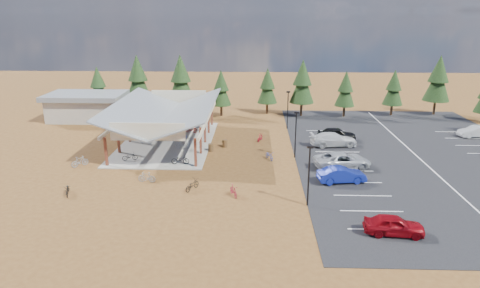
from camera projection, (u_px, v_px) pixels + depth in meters
ground at (249, 163)px, 44.97m from camera, size 140.00×140.00×0.00m
asphalt_lot at (416, 156)px, 47.20m from camera, size 27.00×44.00×0.04m
concrete_pad at (168, 142)px, 51.97m from camera, size 10.60×18.60×0.10m
bike_pavilion at (166, 112)px, 50.84m from camera, size 11.65×19.40×4.97m
outbuilding at (87, 106)px, 62.35m from camera, size 11.00×7.00×3.90m
lamp_post_0 at (309, 171)px, 34.37m from camera, size 0.50×0.25×5.14m
lamp_post_1 at (296, 131)px, 45.82m from camera, size 0.50×0.25×5.14m
lamp_post_2 at (288, 107)px, 57.27m from camera, size 0.50×0.25×5.14m
trash_bin_0 at (211, 148)px, 48.60m from camera, size 0.60×0.60×0.90m
trash_bin_1 at (225, 143)px, 50.16m from camera, size 0.60×0.60×0.90m
pine_0 at (98, 85)px, 66.07m from camera, size 3.10×3.10×7.22m
pine_1 at (138, 78)px, 65.82m from camera, size 3.85×3.85×8.98m
pine_2 at (181, 78)px, 64.26m from camera, size 3.94×3.94×9.17m
pine_3 at (221, 88)px, 63.95m from camera, size 3.00×3.00×7.00m
pine_4 at (267, 86)px, 65.37m from camera, size 3.04×3.04×7.08m
pine_5 at (302, 82)px, 63.65m from camera, size 3.65×3.65×8.51m
pine_6 at (345, 89)px, 63.52m from camera, size 2.95×2.95×6.88m
pine_7 at (394, 88)px, 64.23m from camera, size 3.00×3.00×7.00m
pine_8 at (438, 79)px, 64.29m from camera, size 3.89×3.89×9.07m
bike_0 at (130, 157)px, 45.43m from camera, size 1.69×0.99×0.84m
bike_1 at (146, 139)px, 51.12m from camera, size 1.77×1.01×1.03m
bike_2 at (157, 137)px, 52.44m from camera, size 1.63×0.65×0.84m
bike_3 at (172, 123)px, 58.86m from camera, size 1.71×0.68×1.00m
bike_4 at (180, 160)px, 44.27m from camera, size 1.91×0.81×0.98m
bike_5 at (183, 144)px, 49.32m from camera, size 1.87×0.72×1.09m
bike_6 at (180, 135)px, 53.05m from camera, size 1.81×0.79×0.92m
bike_7 at (191, 129)px, 55.74m from camera, size 1.73×0.76×1.00m
bike_8 at (68, 190)px, 37.13m from camera, size 1.25×1.96×0.97m
bike_9 at (80, 161)px, 43.89m from camera, size 1.61×1.66×1.09m
bike_11 at (233, 191)px, 36.83m from camera, size 1.09×1.75×1.02m
bike_12 at (192, 185)px, 38.10m from camera, size 1.45×1.93×0.97m
bike_13 at (147, 177)px, 39.85m from camera, size 1.71×0.65×1.00m
bike_14 at (269, 155)px, 46.00m from camera, size 1.24×1.82×0.91m
bike_15 at (260, 137)px, 52.41m from camera, size 0.99×1.62×0.94m
car_0 at (394, 225)px, 30.41m from camera, size 4.35×2.09×1.43m
car_1 at (342, 175)px, 39.68m from camera, size 4.65×2.24×1.47m
car_2 at (342, 160)px, 43.27m from camera, size 6.16×3.69×1.60m
car_3 at (334, 139)px, 50.38m from camera, size 5.66×2.82×1.58m
car_4 at (337, 134)px, 52.55m from camera, size 4.74×2.05×1.60m
car_9 at (475, 132)px, 53.98m from camera, size 4.46×2.11×1.41m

